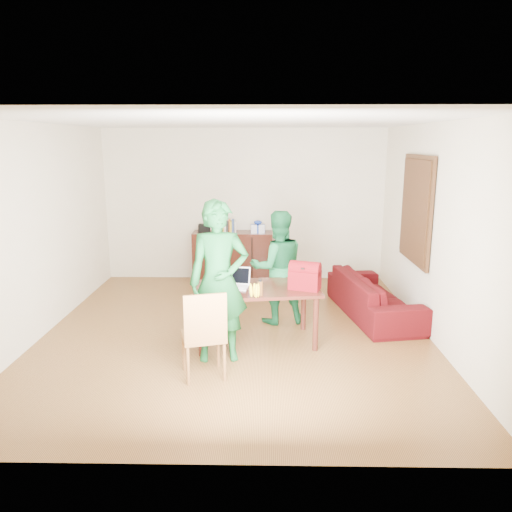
{
  "coord_description": "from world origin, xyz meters",
  "views": [
    {
      "loc": [
        0.38,
        -6.17,
        2.46
      ],
      "look_at": [
        0.27,
        -0.08,
        1.06
      ],
      "focal_mm": 35.0,
      "sensor_mm": 36.0,
      "label": 1
    }
  ],
  "objects_px": {
    "table": "(256,294)",
    "sofa": "(374,296)",
    "chair": "(204,351)",
    "person_far": "(278,267)",
    "red_bag": "(305,278)",
    "bottle": "(260,287)",
    "person_near": "(219,282)",
    "laptop": "(235,284)"
  },
  "relations": [
    {
      "from": "chair",
      "to": "red_bag",
      "type": "relative_size",
      "value": 2.65
    },
    {
      "from": "person_near",
      "to": "person_far",
      "type": "xyz_separation_m",
      "value": [
        0.69,
        1.23,
        -0.14
      ]
    },
    {
      "from": "person_near",
      "to": "bottle",
      "type": "xyz_separation_m",
      "value": [
        0.46,
        0.17,
        -0.12
      ]
    },
    {
      "from": "table",
      "to": "sofa",
      "type": "xyz_separation_m",
      "value": [
        1.68,
        1.03,
        -0.34
      ]
    },
    {
      "from": "chair",
      "to": "red_bag",
      "type": "distance_m",
      "value": 1.55
    },
    {
      "from": "person_near",
      "to": "laptop",
      "type": "bearing_deg",
      "value": 63.79
    },
    {
      "from": "chair",
      "to": "bottle",
      "type": "xyz_separation_m",
      "value": [
        0.59,
        0.63,
        0.53
      ]
    },
    {
      "from": "bottle",
      "to": "red_bag",
      "type": "distance_m",
      "value": 0.6
    },
    {
      "from": "laptop",
      "to": "sofa",
      "type": "distance_m",
      "value": 2.26
    },
    {
      "from": "table",
      "to": "person_far",
      "type": "xyz_separation_m",
      "value": [
        0.29,
        0.74,
        0.16
      ]
    },
    {
      "from": "laptop",
      "to": "chair",
      "type": "bearing_deg",
      "value": -97.05
    },
    {
      "from": "chair",
      "to": "person_near",
      "type": "bearing_deg",
      "value": 58.66
    },
    {
      "from": "chair",
      "to": "red_bag",
      "type": "height_order",
      "value": "red_bag"
    },
    {
      "from": "table",
      "to": "person_far",
      "type": "height_order",
      "value": "person_far"
    },
    {
      "from": "red_bag",
      "to": "chair",
      "type": "bearing_deg",
      "value": -122.0
    },
    {
      "from": "person_near",
      "to": "red_bag",
      "type": "distance_m",
      "value": 1.09
    },
    {
      "from": "bottle",
      "to": "table",
      "type": "bearing_deg",
      "value": 100.09
    },
    {
      "from": "person_far",
      "to": "red_bag",
      "type": "xyz_separation_m",
      "value": [
        0.31,
        -0.8,
        0.07
      ]
    },
    {
      "from": "person_near",
      "to": "person_far",
      "type": "bearing_deg",
      "value": 52.19
    },
    {
      "from": "red_bag",
      "to": "sofa",
      "type": "relative_size",
      "value": 0.18
    },
    {
      "from": "person_near",
      "to": "laptop",
      "type": "xyz_separation_m",
      "value": [
        0.15,
        0.46,
        -0.17
      ]
    },
    {
      "from": "person_near",
      "to": "chair",
      "type": "bearing_deg",
      "value": -113.96
    },
    {
      "from": "laptop",
      "to": "red_bag",
      "type": "bearing_deg",
      "value": 7.72
    },
    {
      "from": "chair",
      "to": "sofa",
      "type": "xyz_separation_m",
      "value": [
        2.22,
        1.98,
        0.01
      ]
    },
    {
      "from": "table",
      "to": "person_near",
      "type": "height_order",
      "value": "person_near"
    },
    {
      "from": "bottle",
      "to": "sofa",
      "type": "distance_m",
      "value": 2.18
    },
    {
      "from": "person_far",
      "to": "laptop",
      "type": "height_order",
      "value": "person_far"
    },
    {
      "from": "person_near",
      "to": "laptop",
      "type": "height_order",
      "value": "person_near"
    },
    {
      "from": "sofa",
      "to": "person_near",
      "type": "bearing_deg",
      "value": 116.26
    },
    {
      "from": "person_near",
      "to": "sofa",
      "type": "relative_size",
      "value": 0.92
    },
    {
      "from": "person_near",
      "to": "sofa",
      "type": "bearing_deg",
      "value": 27.62
    },
    {
      "from": "person_near",
      "to": "sofa",
      "type": "distance_m",
      "value": 2.66
    },
    {
      "from": "person_far",
      "to": "red_bag",
      "type": "height_order",
      "value": "person_far"
    },
    {
      "from": "person_far",
      "to": "bottle",
      "type": "bearing_deg",
      "value": 66.56
    },
    {
      "from": "table",
      "to": "chair",
      "type": "height_order",
      "value": "chair"
    },
    {
      "from": "table",
      "to": "red_bag",
      "type": "xyz_separation_m",
      "value": [
        0.6,
        -0.06,
        0.22
      ]
    },
    {
      "from": "person_far",
      "to": "red_bag",
      "type": "bearing_deg",
      "value": 99.95
    },
    {
      "from": "sofa",
      "to": "person_far",
      "type": "bearing_deg",
      "value": 92.0
    },
    {
      "from": "laptop",
      "to": "sofa",
      "type": "height_order",
      "value": "laptop"
    },
    {
      "from": "person_far",
      "to": "sofa",
      "type": "bearing_deg",
      "value": -179.55
    },
    {
      "from": "person_near",
      "to": "person_far",
      "type": "height_order",
      "value": "person_near"
    },
    {
      "from": "sofa",
      "to": "laptop",
      "type": "bearing_deg",
      "value": 108.84
    }
  ]
}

